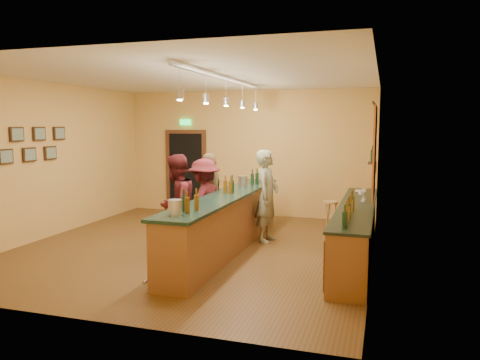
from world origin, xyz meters
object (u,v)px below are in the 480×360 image
(bartender, at_px, (267,196))
(customer_a, at_px, (176,205))
(customer_b, at_px, (210,197))
(tasting_bar, at_px, (226,218))
(back_counter, at_px, (356,231))
(bar_stool, at_px, (331,208))
(customer_c, at_px, (204,202))

(bartender, xyz_separation_m, customer_a, (-1.32, -1.41, -0.02))
(customer_b, bearing_deg, tasting_bar, 42.28)
(back_counter, distance_m, bar_stool, 2.06)
(tasting_bar, distance_m, bartender, 1.10)
(customer_a, xyz_separation_m, bar_stool, (2.45, 2.64, -0.38))
(back_counter, xyz_separation_m, bartender, (-1.78, 0.72, 0.43))
(back_counter, bearing_deg, customer_a, -167.35)
(customer_c, bearing_deg, bar_stool, 142.05)
(customer_c, bearing_deg, customer_b, -167.73)
(bar_stool, bearing_deg, customer_b, -145.39)
(bartender, distance_m, bar_stool, 1.71)
(customer_b, xyz_separation_m, customer_c, (-0.00, -0.32, -0.05))
(bartender, bearing_deg, customer_a, 140.60)
(back_counter, distance_m, customer_b, 2.94)
(back_counter, height_order, bartender, bartender)
(customer_a, height_order, customer_c, customer_a)
(back_counter, bearing_deg, customer_c, 178.12)
(back_counter, distance_m, customer_a, 3.21)
(customer_a, bearing_deg, customer_b, 174.81)
(tasting_bar, xyz_separation_m, customer_c, (-0.55, 0.28, 0.23))
(bartender, bearing_deg, tasting_bar, 152.09)
(back_counter, bearing_deg, tasting_bar, -175.57)
(customer_a, height_order, bar_stool, customer_a)
(customer_b, bearing_deg, bartender, 104.98)
(back_counter, xyz_separation_m, customer_c, (-2.88, 0.09, 0.35))
(customer_a, bearing_deg, bar_stool, 143.30)
(customer_a, bearing_deg, tasting_bar, 129.91)
(customer_a, bearing_deg, bartender, 143.00)
(bartender, xyz_separation_m, bar_stool, (1.12, 1.23, -0.39))
(customer_a, xyz_separation_m, customer_c, (0.22, 0.79, -0.06))
(customer_c, xyz_separation_m, bar_stool, (2.22, 1.85, -0.32))
(back_counter, bearing_deg, bartender, 158.14)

